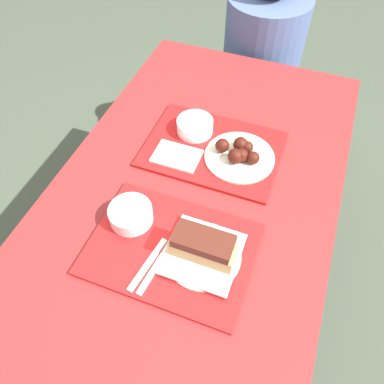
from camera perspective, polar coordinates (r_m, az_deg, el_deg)
ground_plane at (r=1.82m, az=-0.09°, el=-15.60°), size 12.00×12.00×0.00m
picnic_table at (r=1.22m, az=-0.13°, el=-3.51°), size 0.86×1.56×0.78m
picnic_bench_far at (r=2.12m, az=9.70°, el=12.84°), size 0.81×0.28×0.43m
tray_near at (r=1.03m, az=-3.21°, el=-8.64°), size 0.44×0.32×0.01m
tray_far at (r=1.26m, az=3.27°, el=6.52°), size 0.44×0.32×0.01m
bowl_coleslaw_near at (r=1.06m, az=-9.33°, el=-3.29°), size 0.12×0.12×0.05m
brisket_sandwich_plate at (r=0.98m, az=1.69°, el=-8.75°), size 0.20×0.20×0.09m
plastic_fork_near at (r=1.00m, az=-6.74°, el=-10.84°), size 0.04×0.17×0.00m
plastic_knife_near at (r=1.00m, az=-5.58°, el=-11.26°), size 0.04×0.17×0.00m
bowl_coleslaw_far at (r=1.29m, az=0.45°, el=10.10°), size 0.12×0.12×0.05m
wings_plate_far at (r=1.21m, az=7.18°, el=5.84°), size 0.23×0.23×0.06m
napkin_far at (r=1.22m, az=-2.35°, el=5.49°), size 0.15×0.10×0.01m
person_seated_across at (r=1.92m, az=10.83°, el=21.25°), size 0.37×0.37×0.71m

